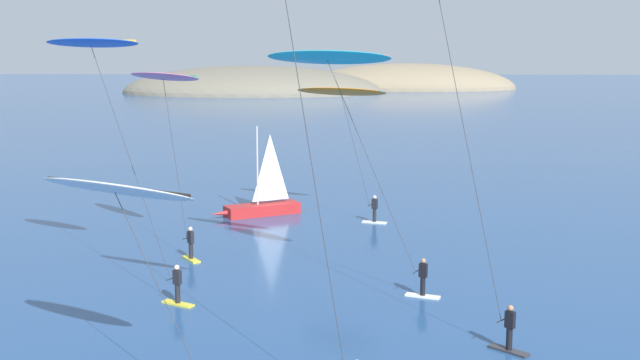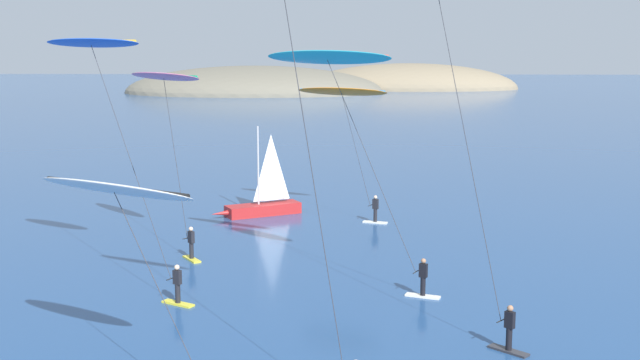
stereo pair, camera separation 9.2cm
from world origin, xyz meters
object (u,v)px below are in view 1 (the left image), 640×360
(kitesurfer_blue, at_px, (98,63))
(kitesurfer_black, at_px, (442,8))
(sailboat_near, at_px, (258,205))
(kitesurfer_pink, at_px, (165,91))
(kitesurfer_white, at_px, (121,203))
(kitesurfer_cyan, at_px, (334,74))
(kitesurfer_orange, at_px, (343,100))

(kitesurfer_blue, bearing_deg, kitesurfer_black, -18.90)
(sailboat_near, xyz_separation_m, kitesurfer_pink, (-3.56, -9.54, 7.78))
(kitesurfer_white, height_order, kitesurfer_black, kitesurfer_black)
(kitesurfer_white, distance_m, kitesurfer_cyan, 14.15)
(kitesurfer_pink, relative_size, kitesurfer_orange, 1.14)
(kitesurfer_cyan, height_order, kitesurfer_orange, kitesurfer_cyan)
(kitesurfer_white, relative_size, kitesurfer_pink, 0.73)
(sailboat_near, distance_m, kitesurfer_black, 25.19)
(sailboat_near, relative_size, kitesurfer_white, 0.83)
(kitesurfer_blue, distance_m, kitesurfer_cyan, 10.12)
(kitesurfer_black, bearing_deg, kitesurfer_orange, 100.19)
(kitesurfer_white, height_order, kitesurfer_pink, kitesurfer_pink)
(kitesurfer_orange, bearing_deg, kitesurfer_pink, -136.78)
(sailboat_near, xyz_separation_m, kitesurfer_blue, (-4.98, -15.88, 9.28))
(sailboat_near, bearing_deg, kitesurfer_pink, -110.44)
(kitesurfer_blue, xyz_separation_m, kitesurfer_pink, (1.42, 6.34, -1.50))
(kitesurfer_blue, height_order, kitesurfer_pink, kitesurfer_blue)
(sailboat_near, bearing_deg, kitesurfer_orange, -11.54)
(kitesurfer_orange, bearing_deg, kitesurfer_white, -104.22)
(kitesurfer_cyan, relative_size, kitesurfer_orange, 1.28)
(kitesurfer_pink, relative_size, kitesurfer_cyan, 0.89)
(kitesurfer_white, distance_m, kitesurfer_black, 13.19)
(kitesurfer_white, bearing_deg, kitesurfer_cyan, 63.49)
(kitesurfer_blue, relative_size, kitesurfer_cyan, 1.05)
(kitesurfer_blue, height_order, kitesurfer_black, kitesurfer_black)
(kitesurfer_pink, bearing_deg, sailboat_near, 69.56)
(sailboat_near, distance_m, kitesurfer_blue, 19.06)
(sailboat_near, relative_size, kitesurfer_orange, 0.69)
(sailboat_near, height_order, kitesurfer_orange, kitesurfer_orange)
(kitesurfer_pink, distance_m, kitesurfer_black, 17.08)
(kitesurfer_cyan, xyz_separation_m, kitesurfer_black, (3.90, -6.11, 2.55))
(kitesurfer_blue, xyz_separation_m, kitesurfer_white, (3.88, -10.96, -3.85))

